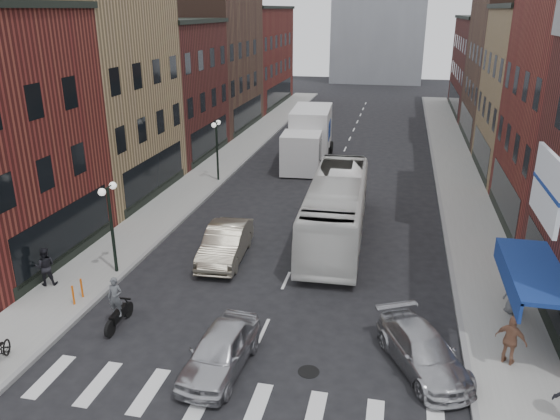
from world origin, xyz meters
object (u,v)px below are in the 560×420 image
Objects in this scene: streetlamp_near at (110,212)px; bike_rack at (78,291)px; motorcycle_rider at (117,304)px; transit_bus at (336,208)px; sedan_left_near at (220,351)px; box_truck at (309,137)px; sedan_left_far at (226,243)px; curb_car at (423,351)px; billboard_sign at (550,190)px; ped_right_b at (511,340)px; ped_right_c at (516,291)px; parked_bicycle at (0,353)px; ped_left_solo at (45,266)px; streetlamp_far at (217,139)px.

bike_rack is (-0.20, -2.70, -2.36)m from streetlamp_near.
motorcycle_rider is 12.06m from transit_bus.
sedan_left_near is (-2.28, -11.58, -0.88)m from transit_bus.
box_truck is 24.18m from motorcycle_rider.
box_truck is at bearing 83.12° from sedan_left_far.
sedan_left_near is at bearing 166.56° from curb_car.
bike_rack is (-16.19, 0.80, -5.58)m from billboard_sign.
motorcycle_rider is 13.52m from ped_right_b.
ped_right_c is (0.72, 3.41, 0.06)m from ped_right_b.
transit_bus is (6.72, 10.00, 0.65)m from motorcycle_rider.
parked_bicycle is at bearing 166.18° from curb_car.
ped_right_b is (-0.32, 0.16, -5.12)m from billboard_sign.
billboard_sign is 0.76× the size of sedan_left_far.
box_truck is 23.07m from ped_left_solo.
box_truck is 23.00m from ped_right_c.
motorcycle_rider is 6.72m from sedan_left_far.
transit_bus reaches higher than ped_right_b.
box_truck is (5.31, 22.79, 1.40)m from bike_rack.
sedan_left_far is (-0.89, -17.58, -1.15)m from box_truck.
parked_bicycle is at bearing -119.56° from sedan_left_far.
parked_bicycle is at bearing -105.19° from box_truck.
ped_right_b reaches higher than bike_rack.
motorcycle_rider is at bearing -100.85° from box_truck.
streetlamp_near is 0.84× the size of sedan_left_far.
parked_bicycle is (-0.12, -4.27, 0.04)m from bike_rack.
motorcycle_rider is at bearing -26.66° from bike_rack.
ped_right_c is at bearing 33.44° from sedan_left_near.
sedan_left_near is at bearing -71.27° from streetlamp_far.
streetlamp_far reaches higher than bike_rack.
billboard_sign is at bearing -0.97° from motorcycle_rider.
sedan_left_far is at bearing -144.34° from transit_bus.
motorcycle_rider is 0.49× the size of sedan_left_near.
motorcycle_rider is (2.36, -1.19, 0.39)m from bike_rack.
transit_bus reaches higher than parked_bicycle.
streetlamp_far is at bearing -71.86° from ped_right_c.
parked_bicycle is (-9.21, -13.08, -1.00)m from transit_bus.
streetlamp_near is at bearing 116.51° from motorcycle_rider.
ped_right_c is at bearing 9.48° from bike_rack.
streetlamp_far is 20.67m from sedan_left_near.
ped_right_c is (18.59, 1.84, 0.09)m from ped_left_solo.
bike_rack is at bearing 150.76° from motorcycle_rider.
transit_bus is 6.23× the size of ped_right_c.
motorcycle_rider reaches higher than sedan_left_far.
parked_bicycle is at bearing 40.75° from ped_right_b.
bike_rack is at bearing -90.69° from streetlamp_far.
box_truck is at bearing 76.89° from bike_rack.
curb_car is at bearing -5.97° from parked_bicycle.
curb_car is at bearing 18.31° from ped_right_c.
curb_car is (6.35, 1.47, -0.07)m from sedan_left_near.
sedan_left_near is (4.44, -1.58, -0.24)m from motorcycle_rider.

